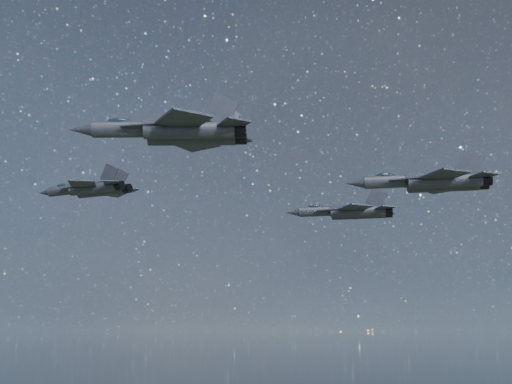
% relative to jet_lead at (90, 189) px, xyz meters
% --- Properties ---
extents(jet_lead, '(15.88, 11.30, 4.04)m').
position_rel_jet_lead_xyz_m(jet_lead, '(0.00, 0.00, 0.00)').
color(jet_lead, '#2C2E37').
extents(jet_left, '(18.18, 12.46, 4.56)m').
position_rel_jet_lead_xyz_m(jet_left, '(29.96, 27.25, -0.73)').
color(jet_left, '#2C2E37').
extents(jet_right, '(19.67, 12.97, 5.04)m').
position_rel_jet_lead_xyz_m(jet_right, '(22.29, -13.47, 1.19)').
color(jet_right, '#2C2E37').
extents(jet_slot, '(17.52, 11.96, 4.40)m').
position_rel_jet_lead_xyz_m(jet_slot, '(45.82, 5.75, -2.34)').
color(jet_slot, '#2C2E37').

